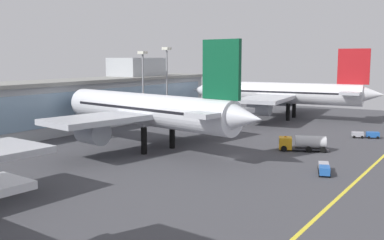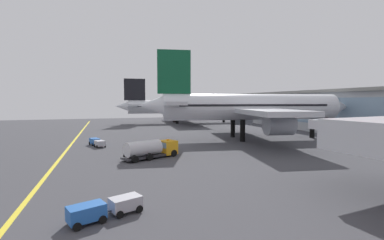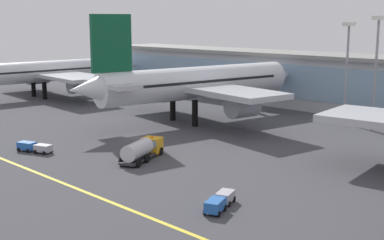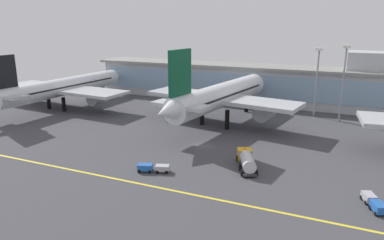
{
  "view_description": "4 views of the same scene",
  "coord_description": "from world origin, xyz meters",
  "views": [
    {
      "loc": [
        -70.28,
        -36.71,
        17.36
      ],
      "look_at": [
        7.57,
        13.71,
        4.67
      ],
      "focal_mm": 42.87,
      "sensor_mm": 36.0,
      "label": 1
    },
    {
      "loc": [
        53.68,
        -14.93,
        9.06
      ],
      "look_at": [
        -6.31,
        4.11,
        4.53
      ],
      "focal_mm": 25.32,
      "sensor_mm": 36.0,
      "label": 2
    },
    {
      "loc": [
        66.78,
        -54.08,
        19.29
      ],
      "look_at": [
        8.81,
        4.52,
        3.54
      ],
      "focal_mm": 49.13,
      "sensor_mm": 36.0,
      "label": 3
    },
    {
      "loc": [
        27.68,
        -68.9,
        25.9
      ],
      "look_at": [
        -6.02,
        7.05,
        3.27
      ],
      "focal_mm": 34.14,
      "sensor_mm": 36.0,
      "label": 4
    }
  ],
  "objects": [
    {
      "name": "apron_light_mast_centre",
      "position": [
        18.7,
        35.41,
        12.79
      ],
      "size": [
        1.8,
        1.8,
        18.89
      ],
      "color": "gray",
      "rests_on": "ground"
    },
    {
      "name": "apron_light_mast_west",
      "position": [
        25.46,
        33.02,
        13.41
      ],
      "size": [
        1.8,
        1.8,
        19.97
      ],
      "color": "gray",
      "rests_on": "ground"
    },
    {
      "name": "baggage_tug_near",
      "position": [
        32.35,
        -15.17,
        0.79
      ],
      "size": [
        3.6,
        5.76,
        1.4
      ],
      "rotation": [
        0.0,
        0.0,
        5.09
      ],
      "color": "black",
      "rests_on": "ground"
    },
    {
      "name": "airliner_near_right",
      "position": [
        -2.6,
        17.23,
        7.42
      ],
      "size": [
        41.54,
        51.33,
        20.26
      ],
      "rotation": [
        0.0,
        0.0,
        1.41
      ],
      "color": "black",
      "rests_on": "ground"
    },
    {
      "name": "service_truck_far",
      "position": [
        -2.97,
        -16.84,
        0.79
      ],
      "size": [
        5.78,
        3.4,
        1.4
      ],
      "rotation": [
        0.0,
        0.0,
        3.48
      ],
      "color": "black",
      "rests_on": "ground"
    },
    {
      "name": "terminal_building",
      "position": [
        1.84,
        47.6,
        6.55
      ],
      "size": [
        115.41,
        14.0,
        17.26
      ],
      "color": "#ADB2B7",
      "rests_on": "ground"
    },
    {
      "name": "taxiway_centreline_stripe",
      "position": [
        0.0,
        -22.0,
        0.01
      ],
      "size": [
        144.0,
        0.5,
        0.01
      ],
      "primitive_type": "cube",
      "color": "yellow",
      "rests_on": "ground"
    },
    {
      "name": "airliner_near_left",
      "position": [
        -52.38,
        15.05,
        6.4
      ],
      "size": [
        42.59,
        53.71,
        17.53
      ],
      "rotation": [
        0.0,
        0.0,
        1.5
      ],
      "color": "black",
      "rests_on": "ground"
    },
    {
      "name": "ground_plane",
      "position": [
        0.0,
        0.0,
        0.0
      ],
      "size": [
        180.0,
        180.0,
        0.0
      ],
      "primitive_type": "plane",
      "color": "#424247"
    },
    {
      "name": "fuel_tanker_truck",
      "position": [
        11.58,
        -8.11,
        1.51
      ],
      "size": [
        5.84,
        9.27,
        2.9
      ],
      "rotation": [
        0.0,
        0.0,
        1.97
      ],
      "color": "black",
      "rests_on": "ground"
    }
  ]
}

